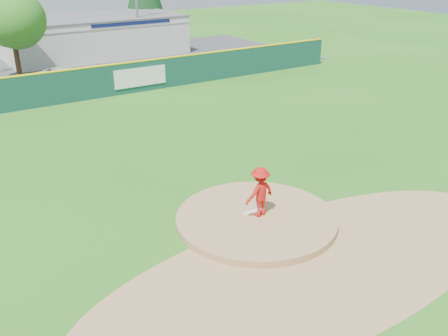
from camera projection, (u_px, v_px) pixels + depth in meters
ground at (256, 222)px, 17.09m from camera, size 120.00×120.00×0.00m
pitchers_mound at (256, 222)px, 17.09m from camera, size 5.50×5.50×0.50m
pitching_rubber at (251, 212)px, 17.21m from camera, size 0.60×0.15×0.04m
infield_dirt_arc at (317, 264)px, 14.80m from camera, size 15.40×15.40×0.01m
parking_lot at (42, 73)px, 37.72m from camera, size 44.00×16.00×0.02m
pitcher at (260, 192)px, 16.69m from camera, size 1.20×0.77×1.75m
van at (69, 76)px, 33.94m from camera, size 4.91×2.54×1.32m
pool_building_grp at (93, 36)px, 43.91m from camera, size 15.20×8.20×3.31m
fence_banners at (18, 94)px, 28.54m from camera, size 18.90×0.04×1.20m
outfield_fence at (80, 84)px, 30.41m from camera, size 40.00×0.14×2.07m
deciduous_tree at (10, 15)px, 33.36m from camera, size 5.60×5.60×7.36m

